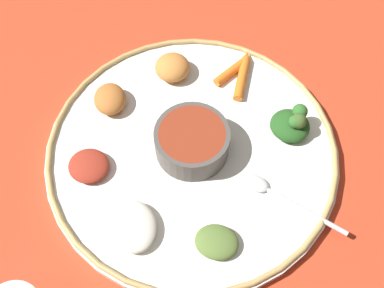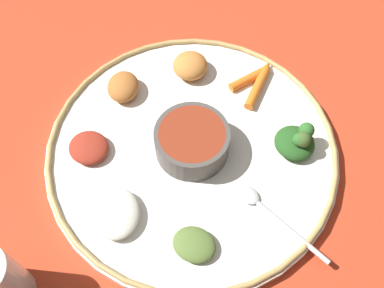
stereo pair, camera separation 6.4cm
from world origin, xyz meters
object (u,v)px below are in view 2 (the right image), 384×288
(spoon, at_px, (267,211))
(greens_pile, at_px, (297,141))
(carrot_outer, at_px, (250,78))
(center_bowl, at_px, (192,141))
(carrot_near_spoon, at_px, (259,85))

(spoon, bearing_deg, greens_pile, 155.18)
(spoon, bearing_deg, carrot_outer, -176.36)
(center_bowl, bearing_deg, greens_pile, 92.27)
(center_bowl, height_order, greens_pile, same)
(greens_pile, height_order, carrot_near_spoon, greens_pile)
(center_bowl, distance_m, carrot_outer, 0.15)
(spoon, bearing_deg, center_bowl, -132.64)
(spoon, xyz_separation_m, carrot_outer, (-0.22, -0.01, 0.00))
(spoon, bearing_deg, carrot_near_spoon, -179.83)
(spoon, xyz_separation_m, greens_pile, (-0.10, 0.05, 0.01))
(carrot_outer, bearing_deg, carrot_near_spoon, 46.64)
(center_bowl, bearing_deg, spoon, 47.36)
(carrot_outer, bearing_deg, center_bowl, -34.98)
(carrot_outer, bearing_deg, greens_pile, 26.62)
(spoon, distance_m, carrot_outer, 0.22)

